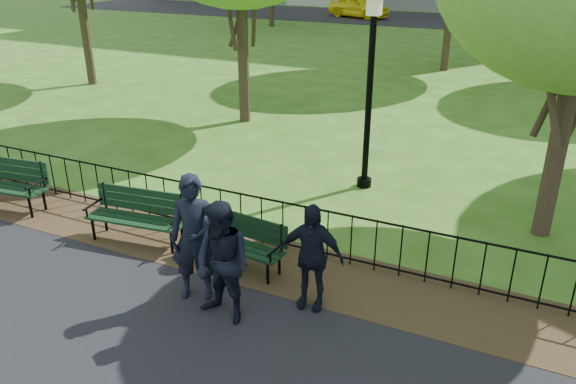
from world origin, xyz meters
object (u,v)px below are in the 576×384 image
at_px(person_right, 311,256).
at_px(sedan_silver, 554,16).
at_px(person_mid, 223,264).
at_px(lamppost, 370,86).
at_px(park_bench_left_a, 139,210).
at_px(park_bench_left_b, 3,178).
at_px(park_bench_main, 226,232).
at_px(taxi, 359,6).
at_px(person_left, 194,238).

relative_size(person_right, sedan_silver, 0.31).
bearing_deg(person_mid, lamppost, 97.58).
distance_m(park_bench_left_a, sedan_silver, 32.02).
xyz_separation_m(lamppost, person_mid, (-0.24, -5.27, -1.28)).
distance_m(park_bench_left_b, person_mid, 5.91).
relative_size(park_bench_left_a, sedan_silver, 0.36).
bearing_deg(person_right, lamppost, 91.25).
relative_size(park_bench_left_b, person_mid, 1.11).
bearing_deg(lamppost, park_bench_main, -103.87).
xyz_separation_m(park_bench_left_a, lamppost, (2.75, 3.96, 1.59)).
height_order(person_right, sedan_silver, sedan_silver).
relative_size(park_bench_main, sedan_silver, 0.33).
distance_m(park_bench_main, sedan_silver, 31.81).
bearing_deg(taxi, sedan_silver, -75.72).
distance_m(park_bench_left_a, person_left, 2.15).
distance_m(park_bench_left_a, lamppost, 5.08).
height_order(park_bench_left_a, park_bench_left_b, park_bench_left_b).
distance_m(person_mid, taxi, 35.58).
xyz_separation_m(lamppost, person_right, (0.68, -4.47, -1.36)).
relative_size(park_bench_left_b, sedan_silver, 0.38).
distance_m(park_bench_left_b, person_right, 6.70).
distance_m(person_left, sedan_silver, 32.77).
bearing_deg(park_bench_main, sedan_silver, 89.54).
xyz_separation_m(park_bench_left_a, person_mid, (2.51, -1.32, 0.31)).
height_order(park_bench_left_b, lamppost, lamppost).
bearing_deg(park_bench_left_a, person_mid, -34.89).
distance_m(park_bench_main, park_bench_left_a, 1.77).
bearing_deg(taxi, park_bench_left_b, -152.73).
relative_size(park_bench_left_a, lamppost, 0.46).
height_order(park_bench_left_a, person_mid, person_mid).
bearing_deg(park_bench_left_a, sedan_silver, 73.04).
bearing_deg(park_bench_left_b, park_bench_left_a, -6.90).
distance_m(taxi, sedan_silver, 12.77).
xyz_separation_m(park_bench_main, person_left, (0.10, -0.97, 0.39)).
bearing_deg(sedan_silver, taxi, 73.12).
xyz_separation_m(person_mid, sedan_silver, (2.90, 32.87, -0.04)).
bearing_deg(lamppost, park_bench_left_a, -124.82).
distance_m(park_bench_left_a, taxi, 33.69).
bearing_deg(park_bench_main, person_left, -78.30).
bearing_deg(lamppost, taxi, 109.14).
relative_size(park_bench_left_a, person_left, 0.96).
bearing_deg(sedan_silver, park_bench_left_b, 153.78).
height_order(park_bench_left_a, sedan_silver, sedan_silver).
relative_size(person_left, taxi, 0.42).
distance_m(park_bench_main, lamppost, 4.42).
bearing_deg(park_bench_main, park_bench_left_a, -175.12).
distance_m(park_bench_left_b, sedan_silver, 32.75).
bearing_deg(park_bench_left_b, lamppost, 26.20).
xyz_separation_m(park_bench_left_a, person_right, (3.43, -0.51, 0.23)).
xyz_separation_m(person_right, sedan_silver, (1.98, 32.07, 0.04)).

